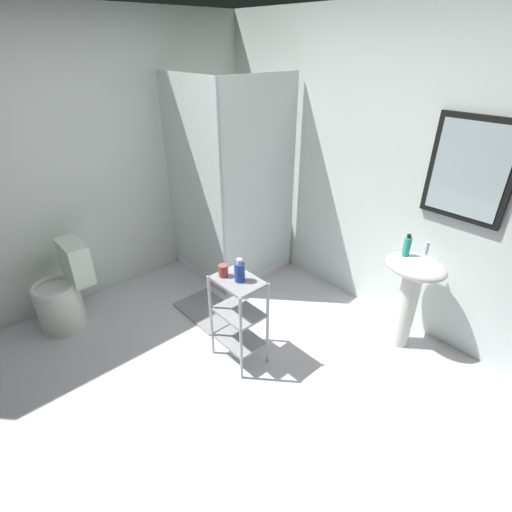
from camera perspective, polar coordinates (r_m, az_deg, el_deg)
ground_plane at (r=2.96m, az=-7.14°, el=-19.91°), size 4.20×4.20×0.02m
wall_back at (r=3.44m, az=17.87°, el=11.66°), size 4.20×0.14×2.50m
wall_left at (r=3.77m, az=-25.37°, el=11.70°), size 0.10×4.20×2.50m
shower_stall at (r=4.05m, az=-3.80°, el=3.57°), size 0.92×0.92×2.00m
pedestal_sink at (r=3.19m, az=22.18°, el=-4.02°), size 0.46×0.37×0.81m
sink_faucet at (r=3.16m, az=24.14°, el=1.09°), size 0.03×0.03×0.10m
toilet at (r=3.71m, az=-26.77°, el=-5.10°), size 0.37×0.49×0.76m
storage_cart at (r=2.91m, az=-2.60°, el=-8.59°), size 0.38×0.28×0.74m
hand_soap_bottle at (r=3.07m, az=21.61°, el=1.41°), size 0.05×0.05×0.17m
shampoo_bottle_blue at (r=2.68m, az=-2.47°, el=-2.31°), size 0.08×0.08×0.18m
rinse_cup at (r=2.75m, az=-4.91°, el=-2.19°), size 0.07×0.07×0.09m
bath_mat at (r=3.67m, az=-7.19°, el=-7.99°), size 0.60×0.40×0.02m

